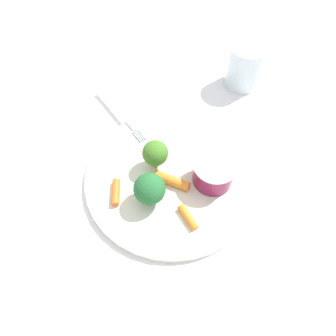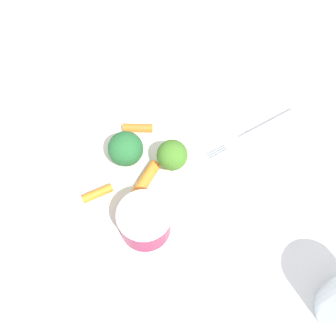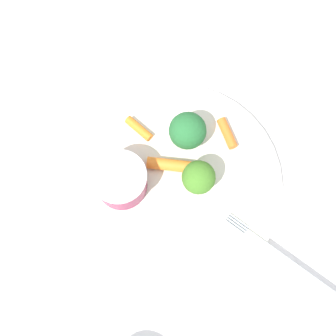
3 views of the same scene
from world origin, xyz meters
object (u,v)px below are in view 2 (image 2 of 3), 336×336
broccoli_floret_0 (126,149)px  broccoli_floret_1 (172,155)px  carrot_stick_1 (137,128)px  carrot_stick_2 (145,180)px  fork (254,132)px  sauce_cup (145,221)px  plate (158,186)px  carrot_stick_0 (97,193)px

broccoli_floret_0 → broccoli_floret_1: same height
carrot_stick_1 → carrot_stick_2: (0.01, 0.09, 0.00)m
carrot_stick_1 → fork: size_ratio=0.26×
broccoli_floret_0 → carrot_stick_2: broccoli_floret_0 is taller
broccoli_floret_1 → sauce_cup: bearing=50.1°
sauce_cup → carrot_stick_1: bearing=-102.8°
carrot_stick_1 → fork: bearing=159.7°
plate → carrot_stick_1: 0.09m
plate → carrot_stick_0: size_ratio=6.81×
broccoli_floret_1 → plate: bearing=33.0°
plate → carrot_stick_2: 0.02m
broccoli_floret_1 → fork: (-0.13, -0.02, -0.03)m
carrot_stick_0 → sauce_cup: bearing=125.5°
sauce_cup → carrot_stick_2: (-0.02, -0.06, -0.01)m
sauce_cup → carrot_stick_0: size_ratio=1.63×
plate → fork: size_ratio=1.73×
carrot_stick_0 → carrot_stick_1: size_ratio=0.96×
carrot_stick_0 → broccoli_floret_0: bearing=-143.5°
broccoli_floret_1 → carrot_stick_1: bearing=-70.7°
sauce_cup → fork: (-0.19, -0.09, -0.02)m
plate → broccoli_floret_0: bearing=-58.8°
carrot_stick_0 → carrot_stick_2: bearing=177.8°
broccoli_floret_1 → fork: bearing=-172.4°
broccoli_floret_0 → broccoli_floret_1: (-0.05, 0.03, 0.00)m
sauce_cup → broccoli_floret_1: broccoli_floret_1 is taller
carrot_stick_2 → carrot_stick_0: bearing=-2.2°
broccoli_floret_1 → carrot_stick_2: bearing=13.9°
sauce_cup → broccoli_floret_0: (-0.01, -0.10, 0.01)m
broccoli_floret_0 → plate: bearing=121.2°
sauce_cup → carrot_stick_0: bearing=-54.5°
broccoli_floret_0 → carrot_stick_0: broccoli_floret_0 is taller
broccoli_floret_1 → carrot_stick_2: size_ratio=0.94×
carrot_stick_1 → broccoli_floret_0: bearing=58.5°
plate → broccoli_floret_0: 0.07m
plate → broccoli_floret_1: (-0.03, -0.02, 0.04)m
sauce_cup → carrot_stick_2: bearing=-107.2°
broccoli_floret_1 → broccoli_floret_0: bearing=-29.4°
carrot_stick_2 → fork: (-0.17, -0.03, -0.01)m
plate → fork: (-0.16, -0.03, 0.01)m
broccoli_floret_0 → broccoli_floret_1: bearing=150.6°
broccoli_floret_1 → fork: 0.14m
carrot_stick_0 → carrot_stick_2: carrot_stick_2 is taller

